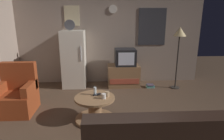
% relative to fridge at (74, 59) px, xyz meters
% --- Properties ---
extents(ground_plane, '(12.00, 12.00, 0.00)m').
position_rel_fridge_xyz_m(ground_plane, '(0.93, -2.08, -0.75)').
color(ground_plane, '#4C3828').
extents(wall_with_art, '(5.20, 0.12, 2.57)m').
position_rel_fridge_xyz_m(wall_with_art, '(0.94, 0.37, 0.54)').
color(wall_with_art, gray).
rests_on(wall_with_art, ground_plane).
extents(fridge, '(0.60, 0.62, 1.77)m').
position_rel_fridge_xyz_m(fridge, '(0.00, 0.00, 0.00)').
color(fridge, silver).
rests_on(fridge, ground_plane).
extents(tv_stand, '(0.84, 0.53, 0.58)m').
position_rel_fridge_xyz_m(tv_stand, '(1.33, -0.07, -0.46)').
color(tv_stand, '#8E6642').
rests_on(tv_stand, ground_plane).
extents(crt_tv, '(0.54, 0.51, 0.44)m').
position_rel_fridge_xyz_m(crt_tv, '(1.36, -0.07, 0.05)').
color(crt_tv, black).
rests_on(crt_tv, tv_stand).
extents(standing_lamp, '(0.32, 0.32, 1.59)m').
position_rel_fridge_xyz_m(standing_lamp, '(2.69, -0.32, 0.60)').
color(standing_lamp, '#332D28').
rests_on(standing_lamp, ground_plane).
extents(coffee_table, '(0.72, 0.72, 0.45)m').
position_rel_fridge_xyz_m(coffee_table, '(0.61, -1.88, -0.53)').
color(coffee_table, '#8E6642').
rests_on(coffee_table, ground_plane).
extents(wine_glass, '(0.05, 0.05, 0.15)m').
position_rel_fridge_xyz_m(wine_glass, '(0.61, -1.78, -0.23)').
color(wine_glass, silver).
rests_on(wine_glass, coffee_table).
extents(mug_ceramic_white, '(0.08, 0.08, 0.09)m').
position_rel_fridge_xyz_m(mug_ceramic_white, '(0.77, -1.95, -0.26)').
color(mug_ceramic_white, silver).
rests_on(mug_ceramic_white, coffee_table).
extents(mug_ceramic_tan, '(0.08, 0.08, 0.09)m').
position_rel_fridge_xyz_m(mug_ceramic_tan, '(0.83, -1.86, -0.26)').
color(mug_ceramic_tan, tan).
rests_on(mug_ceramic_tan, coffee_table).
extents(remote_control, '(0.15, 0.11, 0.02)m').
position_rel_fridge_xyz_m(remote_control, '(0.65, -1.79, -0.30)').
color(remote_control, black).
rests_on(remote_control, coffee_table).
extents(armchair, '(0.68, 0.68, 0.96)m').
position_rel_fridge_xyz_m(armchair, '(-0.93, -1.46, -0.42)').
color(armchair, maroon).
rests_on(armchair, ground_plane).
extents(book_stack, '(0.21, 0.17, 0.09)m').
position_rel_fridge_xyz_m(book_stack, '(2.03, -0.26, -0.71)').
color(book_stack, '#8BC1BA').
rests_on(book_stack, ground_plane).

